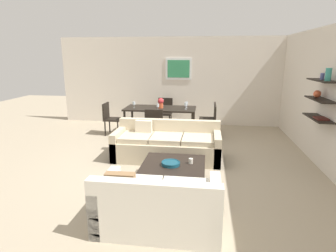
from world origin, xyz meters
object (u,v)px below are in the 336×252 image
Objects in this scene: wine_glass_head at (162,101)px; candle_jar at (191,161)px; wine_glass_left_near at (134,103)px; dining_chair_right_near at (211,120)px; dining_chair_left_near at (110,117)px; sofa_beige at (167,145)px; decorative_bowl at (171,163)px; dining_table at (160,110)px; dining_chair_foot at (155,124)px; dining_chair_head at (165,111)px; wine_glass_right_near at (186,105)px; loveseat_white at (158,206)px; dining_chair_right_far at (210,116)px; coffee_table at (173,175)px; centerpiece_vase at (161,103)px; wine_glass_foot at (158,106)px; wine_glass_right_far at (186,104)px.

candle_jar is at bearing -73.37° from wine_glass_head.
wine_glass_left_near is 0.86m from wine_glass_head.
dining_chair_left_near is (-2.75, 0.00, 0.00)m from dining_chair_right_near.
sofa_beige reaches higher than decorative_bowl.
dining_chair_left_near is at bearing 124.97° from decorative_bowl.
dining_chair_left_near is (-1.82, 1.66, 0.21)m from sofa_beige.
wine_glass_head is (-1.37, 0.58, 0.37)m from dining_chair_right_near.
candle_jar is 3.22m from dining_table.
dining_chair_foot is 5.10× the size of wine_glass_left_near.
dining_chair_head is (-1.37, 1.05, 0.00)m from dining_chair_right_near.
dining_chair_left_near is 2.12m from wine_glass_right_near.
dining_chair_left_near is at bearing 154.62° from dining_chair_foot.
loveseat_white is 1.76× the size of dining_chair_right_near.
dining_chair_left_near is (-2.07, 2.96, 0.09)m from decorative_bowl.
wine_glass_right_near is at bearing -53.66° from dining_chair_head.
dining_chair_right_far is 1.00× the size of dining_chair_left_near.
loveseat_white is at bearing -82.42° from dining_chair_head.
dining_chair_foot is at bearing -90.00° from dining_chair_head.
candle_jar is 4.03m from dining_chair_head.
coffee_table is at bearing -79.51° from dining_chair_head.
centerpiece_vase is at bearing 98.85° from loveseat_white.
loveseat_white is 4.79m from wine_glass_head.
dining_chair_foot is at bearing -142.54° from dining_chair_right_far.
dining_chair_right_near is 5.01× the size of wine_glass_foot.
dining_table reaches higher than coffee_table.
sofa_beige is at bearing -76.84° from centerpiece_vase.
wine_glass_right_near is (0.02, 4.21, 0.58)m from loveseat_white.
loveseat_white is 1.16m from decorative_bowl.
coffee_table is at bearing -100.83° from dining_chair_right_far.
sofa_beige is 12.66× the size of wine_glass_foot.
coffee_table is at bearing -163.98° from candle_jar.
dining_chair_head is (0.00, 1.70, 0.00)m from dining_chair_foot.
coffee_table is 0.23m from decorative_bowl.
decorative_bowl is 3.25m from dining_table.
centerpiece_vase is (1.39, 0.17, 0.39)m from dining_chair_left_near.
wine_glass_head reaches higher than wine_glass_foot.
dining_chair_head reaches higher than candle_jar.
sofa_beige is 2.07m from wine_glass_right_far.
sofa_beige is at bearing -66.05° from dining_chair_foot.
sofa_beige reaches higher than candle_jar.
sofa_beige is at bearing -98.42° from wine_glass_right_near.
decorative_bowl is at bearing -90.18° from wine_glass_right_near.
loveseat_white is 4.57m from dining_chair_right_far.
dining_chair_right_near is 1.00× the size of dining_chair_left_near.
candle_jar is 0.10× the size of dining_chair_right_far.
candle_jar is 0.51× the size of wine_glass_left_near.
candle_jar is at bearing -49.86° from dining_chair_left_near.
dining_chair_left_near is 5.10× the size of wine_glass_left_near.
wine_glass_left_near is at bearing 177.52° from dining_chair_right_near.
sofa_beige is 1.32m from candle_jar.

